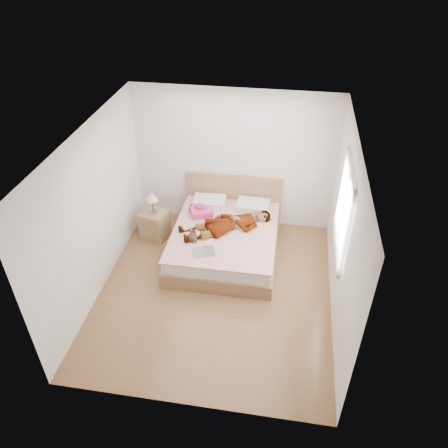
{
  "coord_description": "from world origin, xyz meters",
  "views": [
    {
      "loc": [
        0.93,
        -4.93,
        4.91
      ],
      "look_at": [
        0.0,
        0.85,
        0.7
      ],
      "focal_mm": 35.0,
      "sensor_mm": 36.0,
      "label": 1
    }
  ],
  "objects_px": {
    "coffee_mug": "(197,235)",
    "magazine": "(203,252)",
    "nightstand": "(155,223)",
    "woman": "(228,222)",
    "plush_toy": "(192,236)",
    "bed": "(226,238)",
    "phone": "(203,203)",
    "towel": "(201,211)"
  },
  "relations": [
    {
      "from": "woman",
      "to": "nightstand",
      "type": "distance_m",
      "value": 1.42
    },
    {
      "from": "nightstand",
      "to": "plush_toy",
      "type": "bearing_deg",
      "value": -36.75
    },
    {
      "from": "nightstand",
      "to": "magazine",
      "type": "bearing_deg",
      "value": -39.88
    },
    {
      "from": "phone",
      "to": "plush_toy",
      "type": "distance_m",
      "value": 0.86
    },
    {
      "from": "plush_toy",
      "to": "nightstand",
      "type": "height_order",
      "value": "nightstand"
    },
    {
      "from": "towel",
      "to": "nightstand",
      "type": "xyz_separation_m",
      "value": [
        -0.85,
        -0.12,
        -0.27
      ]
    },
    {
      "from": "nightstand",
      "to": "coffee_mug",
      "type": "bearing_deg",
      "value": -31.03
    },
    {
      "from": "nightstand",
      "to": "towel",
      "type": "bearing_deg",
      "value": 7.95
    },
    {
      "from": "plush_toy",
      "to": "nightstand",
      "type": "bearing_deg",
      "value": 143.25
    },
    {
      "from": "bed",
      "to": "magazine",
      "type": "bearing_deg",
      "value": -108.34
    },
    {
      "from": "magazine",
      "to": "nightstand",
      "type": "bearing_deg",
      "value": 140.12
    },
    {
      "from": "coffee_mug",
      "to": "plush_toy",
      "type": "distance_m",
      "value": 0.11
    },
    {
      "from": "coffee_mug",
      "to": "plush_toy",
      "type": "relative_size",
      "value": 0.5
    },
    {
      "from": "woman",
      "to": "coffee_mug",
      "type": "xyz_separation_m",
      "value": [
        -0.45,
        -0.36,
        -0.06
      ]
    },
    {
      "from": "woman",
      "to": "phone",
      "type": "bearing_deg",
      "value": -159.12
    },
    {
      "from": "phone",
      "to": "magazine",
      "type": "distance_m",
      "value": 1.16
    },
    {
      "from": "nightstand",
      "to": "phone",
      "type": "bearing_deg",
      "value": 13.47
    },
    {
      "from": "towel",
      "to": "woman",
      "type": "bearing_deg",
      "value": -30.62
    },
    {
      "from": "nightstand",
      "to": "woman",
      "type": "bearing_deg",
      "value": -7.96
    },
    {
      "from": "nightstand",
      "to": "bed",
      "type": "bearing_deg",
      "value": -7.89
    },
    {
      "from": "bed",
      "to": "woman",
      "type": "bearing_deg",
      "value": -10.99
    },
    {
      "from": "woman",
      "to": "nightstand",
      "type": "height_order",
      "value": "nightstand"
    },
    {
      "from": "magazine",
      "to": "nightstand",
      "type": "distance_m",
      "value": 1.44
    },
    {
      "from": "magazine",
      "to": "plush_toy",
      "type": "relative_size",
      "value": 1.78
    },
    {
      "from": "towel",
      "to": "nightstand",
      "type": "bearing_deg",
      "value": -172.05
    },
    {
      "from": "woman",
      "to": "plush_toy",
      "type": "bearing_deg",
      "value": -79.34
    },
    {
      "from": "phone",
      "to": "towel",
      "type": "bearing_deg",
      "value": -135.02
    },
    {
      "from": "plush_toy",
      "to": "nightstand",
      "type": "relative_size",
      "value": 0.27
    },
    {
      "from": "magazine",
      "to": "coffee_mug",
      "type": "relative_size",
      "value": 3.54
    },
    {
      "from": "phone",
      "to": "magazine",
      "type": "relative_size",
      "value": 0.21
    },
    {
      "from": "bed",
      "to": "magazine",
      "type": "relative_size",
      "value": 4.5
    },
    {
      "from": "woman",
      "to": "towel",
      "type": "distance_m",
      "value": 0.61
    },
    {
      "from": "plush_toy",
      "to": "nightstand",
      "type": "distance_m",
      "value": 1.1
    },
    {
      "from": "phone",
      "to": "coffee_mug",
      "type": "bearing_deg",
      "value": -116.65
    },
    {
      "from": "coffee_mug",
      "to": "phone",
      "type": "bearing_deg",
      "value": 93.81
    },
    {
      "from": "woman",
      "to": "towel",
      "type": "height_order",
      "value": "woman"
    },
    {
      "from": "bed",
      "to": "plush_toy",
      "type": "height_order",
      "value": "bed"
    },
    {
      "from": "coffee_mug",
      "to": "magazine",
      "type": "bearing_deg",
      "value": -64.27
    },
    {
      "from": "magazine",
      "to": "plush_toy",
      "type": "height_order",
      "value": "plush_toy"
    },
    {
      "from": "woman",
      "to": "magazine",
      "type": "distance_m",
      "value": 0.78
    },
    {
      "from": "woman",
      "to": "bed",
      "type": "distance_m",
      "value": 0.35
    },
    {
      "from": "phone",
      "to": "towel",
      "type": "xyz_separation_m",
      "value": [
        -0.02,
        -0.09,
        -0.11
      ]
    }
  ]
}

